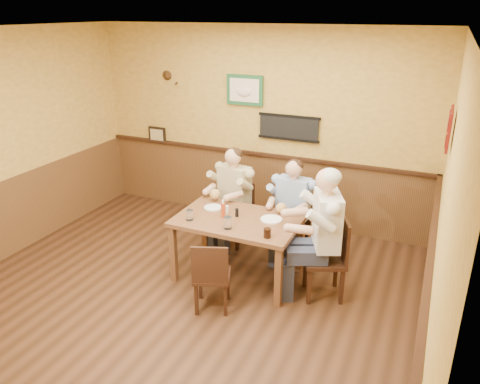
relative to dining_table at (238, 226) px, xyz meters
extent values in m
plane|color=#331D0F|center=(-0.41, -0.83, -0.66)|extent=(5.00, 5.00, 0.00)
cube|color=silver|center=(-0.41, -0.83, 2.14)|extent=(5.00, 5.00, 0.02)
cube|color=gold|center=(-0.41, 1.67, 0.74)|extent=(5.00, 0.02, 2.80)
cube|color=gold|center=(2.09, -0.83, 0.74)|extent=(0.02, 5.00, 2.80)
cube|color=brown|center=(-0.41, 1.65, -0.16)|extent=(5.00, 0.02, 1.00)
cube|color=brown|center=(2.07, -0.83, -0.16)|extent=(0.02, 5.00, 1.00)
cube|color=black|center=(0.05, 1.63, 0.79)|extent=(0.88, 0.03, 0.34)
cube|color=#1E5830|center=(-0.61, 1.63, 1.26)|extent=(0.54, 0.03, 0.42)
cube|color=black|center=(-2.11, 1.63, 0.46)|extent=(0.30, 0.03, 0.26)
cube|color=maroon|center=(2.05, 0.22, 1.29)|extent=(0.03, 0.48, 0.36)
cube|color=brown|center=(0.00, 0.00, 0.07)|extent=(1.40, 0.90, 0.05)
cube|color=brown|center=(-0.64, -0.39, -0.31)|extent=(0.07, 0.07, 0.70)
cube|color=brown|center=(0.64, -0.39, -0.31)|extent=(0.07, 0.07, 0.70)
cube|color=brown|center=(-0.64, 0.39, -0.31)|extent=(0.07, 0.07, 0.70)
cube|color=brown|center=(0.64, 0.39, -0.31)|extent=(0.07, 0.07, 0.70)
cylinder|color=white|center=(-0.48, -0.25, 0.15)|extent=(0.11, 0.11, 0.12)
cylinder|color=white|center=(0.01, -0.28, 0.16)|extent=(0.12, 0.12, 0.14)
cylinder|color=black|center=(0.47, -0.31, 0.14)|extent=(0.09, 0.09, 0.10)
cylinder|color=#B03512|center=(-0.17, -0.04, 0.19)|extent=(0.06, 0.06, 0.19)
cylinder|color=white|center=(-0.18, 0.10, 0.13)|extent=(0.04, 0.04, 0.08)
cylinder|color=black|center=(-0.03, 0.04, 0.14)|extent=(0.05, 0.05, 0.10)
cylinder|color=silver|center=(-0.39, 0.15, 0.10)|extent=(0.29, 0.29, 0.01)
cylinder|color=white|center=(0.37, 0.11, 0.10)|extent=(0.30, 0.30, 0.02)
camera|label=1|loc=(1.97, -4.43, 2.33)|focal=35.00mm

